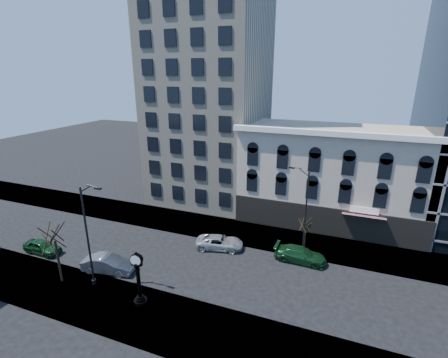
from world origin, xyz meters
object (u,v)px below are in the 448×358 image
at_px(street_clock, 139,280).
at_px(car_near_a, 42,247).
at_px(car_near_b, 108,264).
at_px(street_lamp_near, 90,210).

height_order(street_clock, car_near_a, street_clock).
bearing_deg(car_near_b, street_clock, -127.82).
bearing_deg(car_near_b, car_near_a, 77.07).
distance_m(street_clock, car_near_b, 6.44).
relative_size(street_clock, car_near_b, 0.96).
relative_size(street_clock, street_lamp_near, 0.49).
xyz_separation_m(street_lamp_near, car_near_b, (-0.89, 2.19, -6.76)).
xyz_separation_m(street_clock, street_lamp_near, (-4.72, 0.62, 5.28)).
distance_m(street_lamp_near, car_near_a, 12.21).
height_order(car_near_a, car_near_b, car_near_b).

